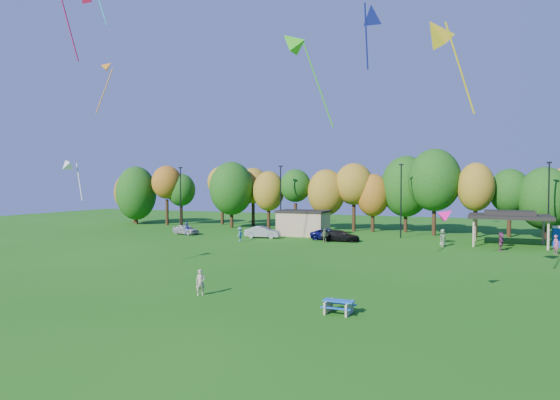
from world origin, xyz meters
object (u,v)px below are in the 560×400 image
at_px(car_d, 340,236).
at_px(car_c, 330,234).
at_px(car_a, 186,229).
at_px(picnic_table, 339,306).
at_px(car_b, 263,232).
at_px(kite_flyer, 200,283).

bearing_deg(car_d, car_c, 49.88).
bearing_deg(car_a, car_d, -73.94).
distance_m(picnic_table, car_c, 33.37).
xyz_separation_m(picnic_table, car_a, (-29.51, 30.34, 0.26)).
distance_m(car_b, car_c, 8.40).
height_order(car_a, car_c, car_a).
xyz_separation_m(picnic_table, car_b, (-18.52, 30.57, 0.31)).
height_order(car_c, car_d, car_c).
relative_size(kite_flyer, car_d, 0.35).
height_order(kite_flyer, car_b, kite_flyer).
relative_size(car_a, car_d, 0.88).
height_order(picnic_table, car_c, car_c).
bearing_deg(kite_flyer, car_d, 45.70).
xyz_separation_m(car_b, car_d, (9.83, 0.19, -0.07)).
distance_m(picnic_table, car_b, 35.74).
bearing_deg(car_a, car_b, -73.89).
height_order(picnic_table, car_a, car_a).
height_order(picnic_table, car_b, car_b).
distance_m(picnic_table, car_d, 31.96).
xyz_separation_m(picnic_table, kite_flyer, (-8.83, 0.76, 0.38)).
bearing_deg(car_b, car_d, -100.00).
height_order(picnic_table, kite_flyer, kite_flyer).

